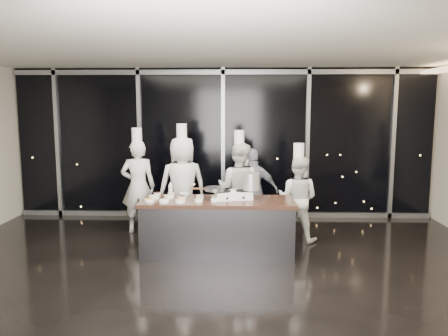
% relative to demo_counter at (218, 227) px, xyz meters
% --- Properties ---
extents(ground, '(9.00, 9.00, 0.00)m').
position_rel_demo_counter_xyz_m(ground, '(0.00, -0.90, -0.45)').
color(ground, black).
rests_on(ground, ground).
extents(room_shell, '(9.02, 7.02, 3.21)m').
position_rel_demo_counter_xyz_m(room_shell, '(0.18, -0.90, 1.79)').
color(room_shell, beige).
rests_on(room_shell, ground).
extents(window_wall, '(8.90, 0.11, 3.20)m').
position_rel_demo_counter_xyz_m(window_wall, '(0.00, 2.53, 1.14)').
color(window_wall, black).
rests_on(window_wall, ground).
extents(demo_counter, '(2.46, 0.86, 0.90)m').
position_rel_demo_counter_xyz_m(demo_counter, '(0.00, 0.00, 0.00)').
color(demo_counter, '#37373C').
rests_on(demo_counter, ground).
extents(stove, '(0.64, 0.46, 0.14)m').
position_rel_demo_counter_xyz_m(stove, '(0.25, 0.09, 0.51)').
color(stove, white).
rests_on(stove, demo_counter).
extents(frying_pan, '(0.60, 0.39, 0.06)m').
position_rel_demo_counter_xyz_m(frying_pan, '(-0.05, 0.05, 0.61)').
color(frying_pan, slate).
rests_on(frying_pan, stove).
extents(stock_pot, '(0.32, 0.32, 0.27)m').
position_rel_demo_counter_xyz_m(stock_pot, '(0.54, 0.14, 0.72)').
color(stock_pot, '#ADADAF').
rests_on(stock_pot, stove).
extents(prep_bowls, '(1.16, 0.73, 0.05)m').
position_rel_demo_counter_xyz_m(prep_bowls, '(-0.64, 0.03, 0.47)').
color(prep_bowls, white).
rests_on(prep_bowls, demo_counter).
extents(squeeze_bottle, '(0.06, 0.06, 0.23)m').
position_rel_demo_counter_xyz_m(squeeze_bottle, '(-0.81, 0.32, 0.56)').
color(squeeze_bottle, white).
rests_on(squeeze_bottle, demo_counter).
extents(chef_far_left, '(0.68, 0.48, 1.99)m').
position_rel_demo_counter_xyz_m(chef_far_left, '(-1.57, 1.25, 0.45)').
color(chef_far_left, silver).
rests_on(chef_far_left, ground).
extents(chef_left, '(1.05, 0.87, 2.07)m').
position_rel_demo_counter_xyz_m(chef_left, '(-0.72, 1.18, 0.48)').
color(chef_left, silver).
rests_on(chef_left, ground).
extents(chef_center, '(0.99, 0.86, 1.95)m').
position_rel_demo_counter_xyz_m(chef_center, '(0.34, 1.19, 0.42)').
color(chef_center, silver).
rests_on(chef_center, ground).
extents(guest, '(0.95, 0.40, 1.61)m').
position_rel_demo_counter_xyz_m(guest, '(0.60, 1.26, 0.35)').
color(guest, '#121B31').
rests_on(guest, ground).
extents(chef_right, '(0.90, 0.82, 1.75)m').
position_rel_demo_counter_xyz_m(chef_right, '(1.39, 0.83, 0.32)').
color(chef_right, silver).
rests_on(chef_right, ground).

